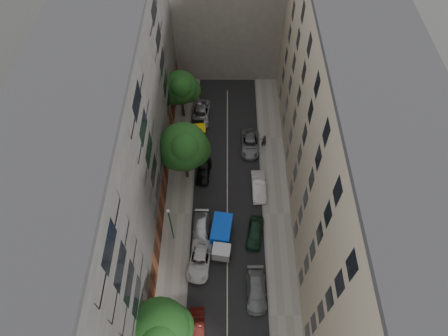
{
  "coord_description": "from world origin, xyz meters",
  "views": [
    {
      "loc": [
        -0.25,
        -21.93,
        38.84
      ],
      "look_at": [
        -0.38,
        1.97,
        6.0
      ],
      "focal_mm": 32.0,
      "sensor_mm": 36.0,
      "label": 1
    }
  ],
  "objects_px": {
    "car_left_4": "(204,171)",
    "lamp_post": "(170,221)",
    "tarp_truck": "(222,236)",
    "tree_near": "(160,331)",
    "car_right_2": "(255,233)",
    "car_right_4": "(250,144)",
    "car_left_2": "(200,261)",
    "car_left_5": "(199,135)",
    "pedestrian": "(264,141)",
    "car_right_3": "(259,187)",
    "car_left_1": "(197,330)",
    "car_left_6": "(201,114)",
    "tree_far": "(181,89)",
    "tree_mid": "(184,148)",
    "car_left_3": "(201,229)",
    "car_right_1": "(256,290)"
  },
  "relations": [
    {
      "from": "car_left_4",
      "to": "tree_mid",
      "type": "height_order",
      "value": "tree_mid"
    },
    {
      "from": "car_left_2",
      "to": "pedestrian",
      "type": "height_order",
      "value": "pedestrian"
    },
    {
      "from": "car_left_4",
      "to": "lamp_post",
      "type": "xyz_separation_m",
      "value": [
        -2.88,
        -8.43,
        3.17
      ]
    },
    {
      "from": "car_left_1",
      "to": "car_left_5",
      "type": "height_order",
      "value": "car_left_5"
    },
    {
      "from": "car_left_2",
      "to": "car_left_5",
      "type": "distance_m",
      "value": 16.82
    },
    {
      "from": "car_left_1",
      "to": "car_right_4",
      "type": "height_order",
      "value": "car_left_1"
    },
    {
      "from": "car_left_6",
      "to": "car_right_2",
      "type": "xyz_separation_m",
      "value": [
        6.43,
        -17.2,
        -0.03
      ]
    },
    {
      "from": "car_left_5",
      "to": "car_right_3",
      "type": "relative_size",
      "value": 1.05
    },
    {
      "from": "car_left_2",
      "to": "tree_near",
      "type": "height_order",
      "value": "tree_near"
    },
    {
      "from": "car_left_6",
      "to": "tree_mid",
      "type": "xyz_separation_m",
      "value": [
        -1.13,
        -9.71,
        4.83
      ]
    },
    {
      "from": "tree_mid",
      "to": "car_left_4",
      "type": "bearing_deg",
      "value": 15.51
    },
    {
      "from": "car_right_4",
      "to": "car_left_1",
      "type": "bearing_deg",
      "value": -102.77
    },
    {
      "from": "car_left_4",
      "to": "car_right_2",
      "type": "distance_m",
      "value": 9.84
    },
    {
      "from": "car_left_6",
      "to": "car_left_4",
      "type": "bearing_deg",
      "value": -83.08
    },
    {
      "from": "car_left_2",
      "to": "tree_far",
      "type": "xyz_separation_m",
      "value": [
        -2.92,
        20.59,
        4.25
      ]
    },
    {
      "from": "car_left_1",
      "to": "car_right_2",
      "type": "relative_size",
      "value": 1.01
    },
    {
      "from": "tarp_truck",
      "to": "tree_near",
      "type": "bearing_deg",
      "value": -107.1
    },
    {
      "from": "car_left_2",
      "to": "car_right_3",
      "type": "xyz_separation_m",
      "value": [
        6.37,
        9.01,
        0.05
      ]
    },
    {
      "from": "car_right_1",
      "to": "tree_mid",
      "type": "distance_m",
      "value": 16.32
    },
    {
      "from": "car_right_2",
      "to": "car_right_4",
      "type": "relative_size",
      "value": 0.85
    },
    {
      "from": "pedestrian",
      "to": "car_left_6",
      "type": "bearing_deg",
      "value": -44.46
    },
    {
      "from": "car_left_1",
      "to": "tree_far",
      "type": "height_order",
      "value": "tree_far"
    },
    {
      "from": "car_left_5",
      "to": "pedestrian",
      "type": "distance_m",
      "value": 8.21
    },
    {
      "from": "car_right_3",
      "to": "tree_far",
      "type": "height_order",
      "value": "tree_far"
    },
    {
      "from": "car_left_3",
      "to": "car_left_5",
      "type": "height_order",
      "value": "car_left_5"
    },
    {
      "from": "tarp_truck",
      "to": "car_left_1",
      "type": "relative_size",
      "value": 1.26
    },
    {
      "from": "car_left_2",
      "to": "car_right_2",
      "type": "height_order",
      "value": "car_right_2"
    },
    {
      "from": "car_left_2",
      "to": "car_left_4",
      "type": "distance_m",
      "value": 11.2
    },
    {
      "from": "tarp_truck",
      "to": "car_left_2",
      "type": "bearing_deg",
      "value": -123.6
    },
    {
      "from": "car_left_5",
      "to": "lamp_post",
      "type": "bearing_deg",
      "value": -104.57
    },
    {
      "from": "tarp_truck",
      "to": "car_right_1",
      "type": "height_order",
      "value": "tarp_truck"
    },
    {
      "from": "tree_far",
      "to": "lamp_post",
      "type": "xyz_separation_m",
      "value": [
        0.04,
        -17.82,
        -1.08
      ]
    },
    {
      "from": "car_right_2",
      "to": "tree_near",
      "type": "height_order",
      "value": "tree_near"
    },
    {
      "from": "car_left_4",
      "to": "tree_near",
      "type": "relative_size",
      "value": 0.51
    },
    {
      "from": "car_right_2",
      "to": "tree_mid",
      "type": "bearing_deg",
      "value": 145.01
    },
    {
      "from": "car_left_3",
      "to": "car_left_1",
      "type": "bearing_deg",
      "value": -89.34
    },
    {
      "from": "car_right_2",
      "to": "car_right_4",
      "type": "bearing_deg",
      "value": 100.35
    },
    {
      "from": "tarp_truck",
      "to": "tree_near",
      "type": "distance_m",
      "value": 12.03
    },
    {
      "from": "car_left_2",
      "to": "tree_near",
      "type": "xyz_separation_m",
      "value": [
        -2.69,
        -7.87,
        4.34
      ]
    },
    {
      "from": "tarp_truck",
      "to": "lamp_post",
      "type": "distance_m",
      "value": 5.72
    },
    {
      "from": "car_right_3",
      "to": "tree_mid",
      "type": "relative_size",
      "value": 0.52
    },
    {
      "from": "car_left_4",
      "to": "pedestrian",
      "type": "relative_size",
      "value": 2.04
    },
    {
      "from": "car_left_5",
      "to": "car_right_2",
      "type": "height_order",
      "value": "car_left_5"
    },
    {
      "from": "car_right_1",
      "to": "car_left_4",
      "type": "bearing_deg",
      "value": 110.86
    },
    {
      "from": "car_left_1",
      "to": "tree_mid",
      "type": "bearing_deg",
      "value": 94.27
    },
    {
      "from": "car_left_6",
      "to": "pedestrian",
      "type": "bearing_deg",
      "value": -29.01
    },
    {
      "from": "car_left_1",
      "to": "tree_mid",
      "type": "relative_size",
      "value": 0.49
    },
    {
      "from": "car_left_6",
      "to": "car_right_2",
      "type": "height_order",
      "value": "car_left_6"
    },
    {
      "from": "tarp_truck",
      "to": "car_right_1",
      "type": "bearing_deg",
      "value": -49.88
    },
    {
      "from": "car_left_1",
      "to": "tree_far",
      "type": "xyz_separation_m",
      "value": [
        -2.92,
        27.25,
        4.25
      ]
    }
  ]
}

